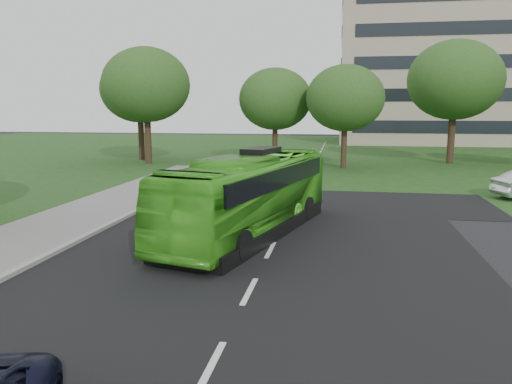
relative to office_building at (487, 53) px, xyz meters
The scene contains 9 objects.
ground 66.91m from the office_building, 109.51° to the right, with size 160.00×160.00×0.00m, color black.
street_surfaces 46.81m from the office_building, 119.67° to the right, with size 120.00×120.00×0.15m.
office_building is the anchor object (origin of this frame).
tree_park_a 50.66m from the office_building, 136.40° to the right, with size 7.57×7.57×10.06m.
tree_park_b 41.83m from the office_building, 128.17° to the right, with size 6.36×6.36×8.34m.
tree_park_c 40.88m from the office_building, 118.88° to the right, with size 6.25×6.25×8.30m.
tree_park_d 32.16m from the office_building, 108.64° to the right, with size 8.08×8.08×10.68m.
tree_park_f 50.08m from the office_building, 140.50° to the right, with size 7.23×7.23×9.65m.
bus 63.19m from the office_building, 111.77° to the right, with size 2.57×11.00×3.06m, color green.
Camera 1 is at (2.33, -14.49, 4.85)m, focal length 35.00 mm.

